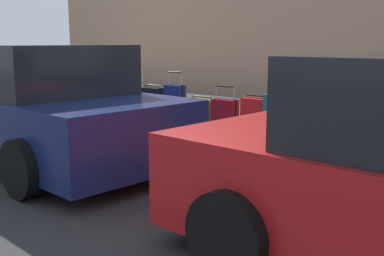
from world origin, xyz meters
TOP-DOWN VIEW (x-y plane):
  - ground_plane at (0.00, 0.00)m, footprint 40.00×40.00m
  - sidewalk_curb at (0.00, -2.50)m, footprint 18.00×5.00m
  - suitcase_black_2 at (-2.81, -0.50)m, footprint 0.40×0.18m
  - suitcase_silver_3 at (-2.26, -0.39)m, footprint 0.51×0.26m
  - suitcase_teal_4 at (-1.73, -0.39)m, footprint 0.35×0.25m
  - suitcase_red_5 at (-1.26, -0.52)m, footprint 0.39×0.22m
  - suitcase_maroon_6 at (-0.76, -0.43)m, footprint 0.41×0.24m
  - suitcase_olive_7 at (-0.21, -0.52)m, footprint 0.51×0.26m
  - suitcase_navy_8 at (0.33, -0.44)m, footprint 0.36×0.19m
  - suitcase_black_9 at (0.82, -0.40)m, footprint 0.42×0.23m
  - suitcase_silver_10 at (1.37, -0.45)m, footprint 0.47×0.23m
  - suitcase_teal_11 at (1.96, -0.42)m, footprint 0.50×0.24m
  - fire_hydrant at (2.98, -0.46)m, footprint 0.39×0.21m
  - bollard_post at (3.59, -0.31)m, footprint 0.14×0.14m
  - parked_car_navy_1 at (0.74, 1.89)m, footprint 4.79×2.23m

SIDE VIEW (x-z plane):
  - ground_plane at x=0.00m, z-range 0.00..0.00m
  - sidewalk_curb at x=0.00m, z-range 0.00..0.14m
  - suitcase_silver_3 at x=-2.26m, z-range 0.11..0.68m
  - suitcase_teal_11 at x=1.96m, z-range 0.02..0.78m
  - suitcase_black_2 at x=-2.81m, z-range 0.01..0.80m
  - suitcase_olive_7 at x=-0.21m, z-range 0.11..0.74m
  - suitcase_maroon_6 at x=-0.76m, z-range 0.03..0.87m
  - suitcase_silver_10 at x=1.37m, z-range -0.01..0.93m
  - bollard_post at x=3.59m, z-range 0.14..0.80m
  - suitcase_red_5 at x=-1.26m, z-range 0.11..0.84m
  - suitcase_black_9 at x=0.82m, z-range 0.11..0.87m
  - suitcase_teal_4 at x=-1.73m, z-range 0.01..1.04m
  - suitcase_navy_8 at x=0.33m, z-range 0.03..1.03m
  - fire_hydrant at x=2.98m, z-range 0.16..0.97m
  - parked_car_navy_1 at x=0.74m, z-range -0.05..1.54m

